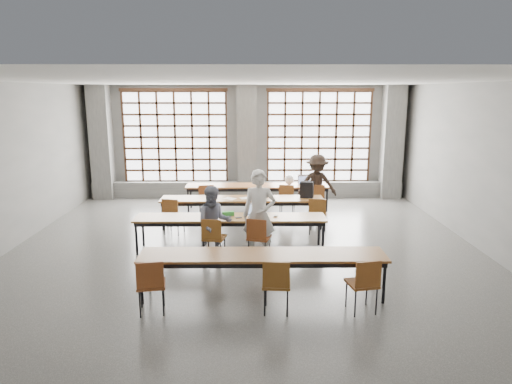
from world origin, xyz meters
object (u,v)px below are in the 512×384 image
mouse (275,216)px  red_pouch (151,281)px  chair_back_mid (287,197)px  student_male (259,215)px  phone (239,218)px  chair_back_left (206,197)px  backpack (307,190)px  chair_mid_right (318,212)px  chair_front_left (213,235)px  student_female (214,223)px  chair_near_mid (276,281)px  desk_row_a (257,187)px  laptop_front (256,212)px  laptop_back (305,182)px  student_back (317,185)px  desk_row_d (263,258)px  desk_row_c (230,220)px  chair_mid_left (172,212)px  green_box (228,214)px  desk_row_b (242,201)px  chair_near_right (364,280)px  chair_back_right (317,197)px  chair_mid_centre (258,212)px  chair_near_left (151,281)px

mouse → red_pouch: size_ratio=0.49×
chair_back_mid → student_male: (-0.80, -3.18, 0.37)m
phone → red_pouch: size_ratio=0.65×
chair_back_left → mouse: chair_back_left is taller
backpack → student_male: bearing=-102.8°
chair_mid_right → chair_front_left: 2.87m
student_female → backpack: student_female is taller
chair_back_left → chair_near_mid: size_ratio=1.00×
desk_row_a → laptop_front: (-0.07, -3.20, 0.13)m
chair_mid_right → phone: bearing=-147.1°
desk_row_a → laptop_back: size_ratio=9.93×
desk_row_a → student_back: size_ratio=2.42×
desk_row_d → student_female: student_female is taller
backpack → student_female: bearing=-117.7°
student_female → desk_row_d: bearing=-70.3°
desk_row_c → backpack: 2.54m
laptop_back → chair_back_left: bearing=-164.9°
desk_row_a → mouse: bearing=-84.2°
phone → chair_near_mid: bearing=-77.0°
student_male → phone: (-0.42, 0.40, -0.17)m
chair_mid_left → green_box: chair_mid_left is taller
desk_row_b → mouse: (0.74, -1.72, 0.08)m
laptop_back → mouse: 3.58m
chair_near_right → student_female: student_female is taller
chair_back_mid → green_box: 2.98m
desk_row_a → green_box: (-0.66, -3.22, 0.11)m
chair_front_left → laptop_back: 4.64m
chair_mid_right → student_male: size_ratio=0.49×
desk_row_c → phone: phone is taller
chair_mid_right → student_back: student_back is taller
chair_mid_left → student_back: size_ratio=0.53×
chair_back_right → mouse: size_ratio=8.98×
chair_mid_centre → student_male: size_ratio=0.49×
desk_row_b → chair_back_left: 1.39m
desk_row_a → green_box: bearing=-101.6°
chair_back_left → chair_near_left: 5.55m
red_pouch → student_female: bearing=71.4°
chair_back_mid → laptop_front: 2.72m
chair_mid_centre → chair_mid_right: size_ratio=1.00×
chair_mid_centre → student_female: bearing=-119.6°
mouse → chair_near_left: bearing=-125.2°
chair_back_mid → student_female: 3.61m
chair_back_left → student_male: (1.38, -3.18, 0.37)m
chair_front_left → chair_near_left: 2.36m
chair_near_mid → student_female: size_ratio=0.59×
chair_near_right → chair_near_mid: bearing=-179.9°
chair_back_right → laptop_back: size_ratio=2.19×
desk_row_d → green_box: 2.42m
desk_row_b → desk_row_d: (0.41, -3.94, 0.00)m
chair_mid_centre → chair_front_left: 1.93m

